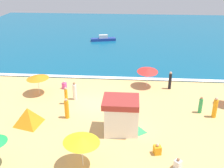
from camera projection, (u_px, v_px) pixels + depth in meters
name	position (u px, v px, depth m)	size (l,w,h in m)	color
ground_plane	(94.00, 104.00, 24.62)	(60.00, 60.00, 0.00)	#E5B26B
ocean_water	(115.00, 34.00, 50.08)	(60.00, 44.00, 0.10)	#0F567A
wave_breaker_foam	(101.00, 77.00, 30.31)	(57.00, 0.70, 0.01)	white
lifeguard_cabana	(121.00, 115.00, 20.12)	(2.71, 2.36, 2.77)	white
beach_umbrella_1	(82.00, 139.00, 16.26)	(3.15, 3.14, 2.30)	silver
beach_umbrella_4	(38.00, 77.00, 25.99)	(2.82, 2.82, 2.03)	silver
beach_umbrella_5	(148.00, 70.00, 27.53)	(2.22, 2.24, 2.15)	silver
beach_tent	(28.00, 116.00, 21.35)	(2.69, 2.74, 1.43)	orange
beachgoer_3	(178.00, 164.00, 16.77)	(0.57, 0.57, 0.76)	white
beachgoer_4	(66.00, 96.00, 24.39)	(0.41, 0.41, 1.69)	orange
beachgoer_5	(64.00, 85.00, 27.65)	(0.48, 0.48, 0.87)	#D84CA5
beachgoer_6	(201.00, 105.00, 22.96)	(0.39, 0.39, 1.53)	green
beachgoer_7	(75.00, 91.00, 25.23)	(0.40, 0.40, 1.78)	white
beachgoer_8	(157.00, 149.00, 18.03)	(0.58, 0.58, 0.84)	orange
beachgoer_9	(170.00, 81.00, 27.38)	(0.34, 0.34, 1.91)	black
beachgoer_10	(215.00, 108.00, 22.22)	(0.48, 0.48, 1.86)	orange
beachgoer_11	(67.00, 109.00, 22.12)	(0.50, 0.50, 1.81)	orange
beach_towel_1	(139.00, 131.00, 20.62)	(1.33, 1.37, 0.01)	green
small_boat_0	(103.00, 39.00, 44.95)	(4.27, 1.92, 1.03)	navy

